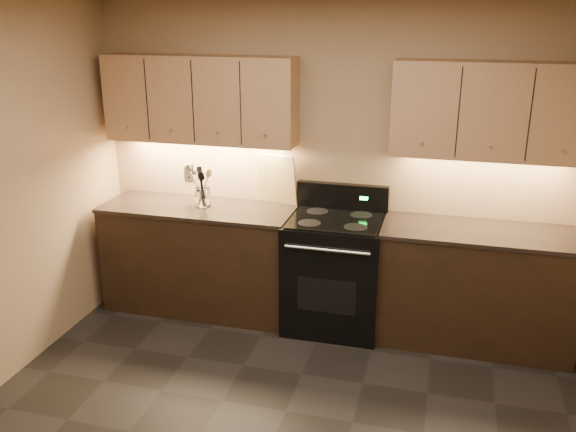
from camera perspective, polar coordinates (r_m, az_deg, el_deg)
The scene contains 14 objects.
wall_back at distance 5.03m, azimuth 4.40°, elevation 4.95°, with size 4.00×0.04×2.60m, color tan.
counter_left at distance 5.32m, azimuth -8.19°, elevation -3.85°, with size 1.62×0.62×0.93m.
counter_right at distance 4.95m, azimuth 17.11°, elevation -6.35°, with size 1.46×0.62×0.93m.
stove at distance 4.98m, azimuth 4.38°, elevation -5.17°, with size 0.76×0.68×1.14m.
upper_cab_left at distance 5.10m, azimuth -8.23°, elevation 10.75°, with size 1.60×0.30×0.70m, color tan.
upper_cab_right at distance 4.71m, azimuth 18.63°, elevation 9.31°, with size 1.44×0.30×0.70m, color tan.
outlet_plate at distance 5.45m, azimuth -9.26°, elevation 3.90°, with size 0.09×0.01×0.12m, color #B2B5BA.
utensil_crock at distance 5.14m, azimuth -7.98°, elevation 1.69°, with size 0.15×0.15×0.16m.
cutting_board at distance 5.13m, azimuth -1.03°, elevation 3.48°, with size 0.34×0.02×0.43m, color tan.
wooden_spoon at distance 5.11m, azimuth -8.39°, elevation 2.79°, with size 0.06×0.06×0.32m, color tan, non-canonical shape.
black_spoon at distance 5.13m, azimuth -7.87°, elevation 2.75°, with size 0.06×0.06×0.30m, color black, non-canonical shape.
black_turner at distance 5.09m, azimuth -7.99°, elevation 2.81°, with size 0.08×0.08×0.33m, color black, non-canonical shape.
steel_spatula at distance 5.10m, azimuth -7.78°, elevation 3.08°, with size 0.08×0.08×0.37m, color silver, non-canonical shape.
steel_skimmer at distance 5.09m, azimuth -7.74°, elevation 2.84°, with size 0.09×0.09×0.33m, color silver, non-canonical shape.
Camera 1 is at (0.88, -2.80, 2.50)m, focal length 38.00 mm.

